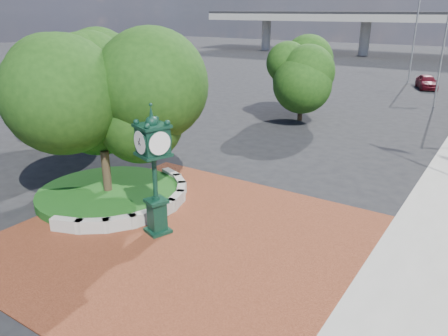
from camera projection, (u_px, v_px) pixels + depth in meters
ground at (200, 227)px, 16.65m from camera, size 200.00×200.00×0.00m
plaza at (184, 238)px, 15.86m from camera, size 12.00×12.00×0.04m
planter_wall at (147, 205)px, 17.96m from camera, size 2.96×6.77×0.54m
grass_bed at (109, 194)px, 19.18m from camera, size 6.10×6.10×0.40m
tree_planter at (101, 115)px, 17.97m from camera, size 5.20×5.20×6.33m
tree_northwest at (73, 76)px, 25.91m from camera, size 5.60×5.60×6.93m
tree_street at (302, 77)px, 31.72m from camera, size 4.40×4.40×5.45m
post_clock at (154, 166)px, 15.36m from camera, size 1.22×1.22×4.81m
parked_car at (427, 82)px, 45.55m from camera, size 3.14×4.64×1.47m
street_lamp_near at (447, 44)px, 35.60m from camera, size 1.88×0.96×8.88m
street_lamp_far at (418, 27)px, 47.95m from camera, size 2.22×0.94×10.23m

